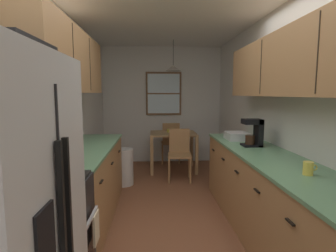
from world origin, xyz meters
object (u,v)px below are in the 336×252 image
at_px(dining_chair_near, 179,152).
at_px(mug_by_coffeemaker, 308,168).
at_px(table_serving_bowl, 172,131).
at_px(microwave_over_range, 12,67).
at_px(storage_canister, 64,155).
at_px(trash_bin, 124,167).
at_px(coffee_maker, 254,132).
at_px(stove_range, 41,244).
at_px(dish_rack, 237,136).
at_px(dining_chair_far, 171,141).
at_px(dining_table, 173,139).

distance_m(dining_chair_near, mug_by_coffeemaker, 2.84).
distance_m(dining_chair_near, table_serving_bowl, 0.73).
distance_m(microwave_over_range, storage_canister, 0.92).
distance_m(trash_bin, table_serving_bowl, 1.36).
bearing_deg(coffee_maker, mug_by_coffeemaker, -90.52).
distance_m(dining_chair_near, coffee_maker, 1.82).
relative_size(microwave_over_range, table_serving_bowl, 2.98).
height_order(stove_range, dish_rack, stove_range).
distance_m(stove_range, microwave_over_range, 1.23).
bearing_deg(coffee_maker, trash_bin, 142.64).
height_order(trash_bin, table_serving_bowl, table_serving_bowl).
xyz_separation_m(mug_by_coffeemaker, table_serving_bowl, (-0.82, 3.37, -0.16)).
xyz_separation_m(coffee_maker, table_serving_bowl, (-0.83, 2.22, -0.28)).
xyz_separation_m(coffee_maker, mug_by_coffeemaker, (-0.01, -1.15, -0.12)).
xyz_separation_m(trash_bin, table_serving_bowl, (0.88, 0.91, 0.48)).
bearing_deg(dish_rack, storage_canister, -148.98).
height_order(storage_canister, mug_by_coffeemaker, storage_canister).
bearing_deg(dining_chair_far, dining_table, -89.04).
bearing_deg(storage_canister, trash_bin, 81.52).
relative_size(stove_range, dish_rack, 3.24).
relative_size(dining_chair_near, table_serving_bowl, 4.28).
bearing_deg(stove_range, trash_bin, 83.50).
xyz_separation_m(stove_range, dish_rack, (1.94, 1.75, 0.48)).
bearing_deg(mug_by_coffeemaker, storage_canister, 167.46).
bearing_deg(dining_chair_far, table_serving_bowl, -90.47).
bearing_deg(dining_chair_near, dining_table, 97.32).
bearing_deg(dining_table, microwave_over_range, -110.97).
relative_size(dish_rack, table_serving_bowl, 1.62).
distance_m(microwave_over_range, trash_bin, 2.96).
bearing_deg(table_serving_bowl, dining_chair_far, 89.53).
bearing_deg(dining_chair_far, mug_by_coffeemaker, -77.99).
bearing_deg(mug_by_coffeemaker, coffee_maker, 89.48).
bearing_deg(dining_table, dining_chair_near, -82.68).
bearing_deg(dining_chair_near, microwave_over_range, -115.92).
bearing_deg(microwave_over_range, coffee_maker, 31.05).
bearing_deg(storage_canister, table_serving_bowl, 68.00).
distance_m(stove_range, dining_table, 3.61).
distance_m(dining_table, dining_chair_near, 0.59).
bearing_deg(trash_bin, coffee_maker, -37.36).
relative_size(dining_table, mug_by_coffeemaker, 7.93).
bearing_deg(dining_chair_far, storage_canister, -109.26).
relative_size(mug_by_coffeemaker, table_serving_bowl, 0.54).
height_order(dining_table, trash_bin, dining_table).
bearing_deg(stove_range, dining_chair_near, 65.96).
bearing_deg(trash_bin, dining_table, 42.29).
distance_m(stove_range, dish_rack, 2.66).
bearing_deg(dining_chair_far, microwave_over_range, -108.06).
xyz_separation_m(dining_table, dining_chair_far, (-0.01, 0.57, -0.13)).
height_order(dining_chair_far, coffee_maker, coffee_maker).
bearing_deg(coffee_maker, microwave_over_range, -148.95).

